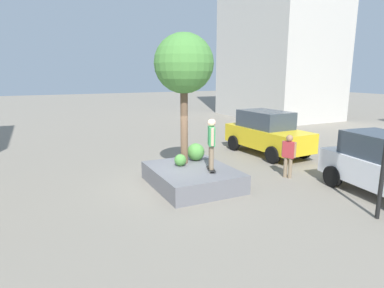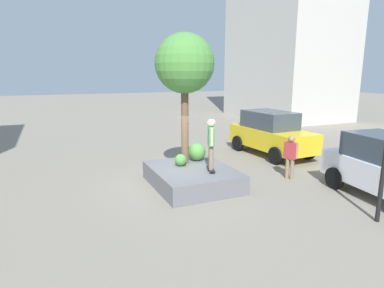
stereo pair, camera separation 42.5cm
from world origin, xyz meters
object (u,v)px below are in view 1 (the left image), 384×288
Objects in this scene: planter_ledge at (192,177)px; taxi_cab at (267,132)px; plaza_tree at (184,65)px; skateboard at (211,169)px; pedestrian_crossing at (289,153)px; skateboarder at (211,140)px.

planter_ledge is 0.71× the size of taxi_cab.
plaza_tree is 5.84× the size of skateboard.
plaza_tree is at bearing -70.35° from taxi_cab.
plaza_tree reaches higher than pedestrian_crossing.
skateboard is at bearing 17.88° from plaza_tree.
taxi_cab reaches higher than planter_ledge.
pedestrian_crossing is (0.23, 3.34, 0.27)m from skateboard.
skateboarder is at bearing 17.88° from plaza_tree.
plaza_tree is 2.80× the size of pedestrian_crossing.
skateboarder is (0.57, 0.47, 1.43)m from planter_ledge.
skateboard is (1.34, 0.43, -3.63)m from plaza_tree.
taxi_cab is at bearing 153.71° from pedestrian_crossing.
plaza_tree is 2.94m from skateboarder.
planter_ledge is 0.84m from skateboard.
skateboarder reaches higher than taxi_cab.
pedestrian_crossing reaches higher than skateboard.
taxi_cab is (-3.31, 5.09, 0.39)m from skateboard.
skateboard reaches higher than planter_ledge.
taxi_cab reaches higher than pedestrian_crossing.
plaza_tree is (-0.76, 0.04, 4.02)m from planter_ledge.
planter_ledge is 1.61m from skateboarder.
pedestrian_crossing is (1.57, 3.77, -3.36)m from plaza_tree.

